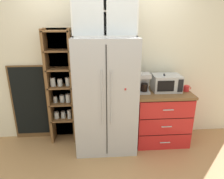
% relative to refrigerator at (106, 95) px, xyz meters
% --- Properties ---
extents(ground_plane, '(10.60, 10.60, 0.00)m').
position_rel_refrigerator_xyz_m(ground_plane, '(-0.00, 0.00, -0.88)').
color(ground_plane, tan).
extents(wall_back_cream, '(4.91, 0.10, 2.55)m').
position_rel_refrigerator_xyz_m(wall_back_cream, '(-0.00, 0.40, 0.40)').
color(wall_back_cream, silver).
rests_on(wall_back_cream, ground).
extents(refrigerator, '(0.92, 0.72, 1.76)m').
position_rel_refrigerator_xyz_m(refrigerator, '(0.00, 0.00, 0.00)').
color(refrigerator, '#B7BABF').
rests_on(refrigerator, ground).
extents(pantry_shelf_column, '(0.46, 0.31, 1.86)m').
position_rel_refrigerator_xyz_m(pantry_shelf_column, '(-0.71, 0.27, 0.06)').
color(pantry_shelf_column, brown).
rests_on(pantry_shelf_column, ground).
extents(counter_cabinet, '(0.88, 0.61, 0.89)m').
position_rel_refrigerator_xyz_m(counter_cabinet, '(0.92, 0.06, -0.43)').
color(counter_cabinet, red).
rests_on(counter_cabinet, ground).
extents(microwave, '(0.44, 0.33, 0.26)m').
position_rel_refrigerator_xyz_m(microwave, '(0.98, 0.11, 0.14)').
color(microwave, '#B7BABF').
rests_on(microwave, counter_cabinet).
extents(coffee_maker, '(0.17, 0.20, 0.31)m').
position_rel_refrigerator_xyz_m(coffee_maker, '(0.60, 0.07, 0.16)').
color(coffee_maker, '#B7B7BC').
rests_on(coffee_maker, counter_cabinet).
extents(mug_red, '(0.12, 0.09, 0.09)m').
position_rel_refrigerator_xyz_m(mug_red, '(1.29, 0.06, 0.06)').
color(mug_red, red).
rests_on(mug_red, counter_cabinet).
extents(mug_navy, '(0.12, 0.09, 0.09)m').
position_rel_refrigerator_xyz_m(mug_navy, '(0.92, 0.13, 0.05)').
color(mug_navy, navy).
rests_on(mug_navy, counter_cabinet).
extents(bottle_amber, '(0.07, 0.07, 0.27)m').
position_rel_refrigerator_xyz_m(bottle_amber, '(0.92, 0.07, 0.13)').
color(bottle_amber, brown).
rests_on(bottle_amber, counter_cabinet).
extents(bottle_cobalt, '(0.06, 0.06, 0.29)m').
position_rel_refrigerator_xyz_m(bottle_cobalt, '(0.92, 0.09, 0.14)').
color(bottle_cobalt, navy).
rests_on(bottle_cobalt, counter_cabinet).
extents(upper_cabinet, '(0.88, 0.32, 0.66)m').
position_rel_refrigerator_xyz_m(upper_cabinet, '(-0.00, 0.05, 1.20)').
color(upper_cabinet, silver).
rests_on(upper_cabinet, refrigerator).
extents(chalkboard_menu, '(0.60, 0.04, 1.29)m').
position_rel_refrigerator_xyz_m(chalkboard_menu, '(-1.25, 0.33, -0.23)').
color(chalkboard_menu, brown).
rests_on(chalkboard_menu, ground).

